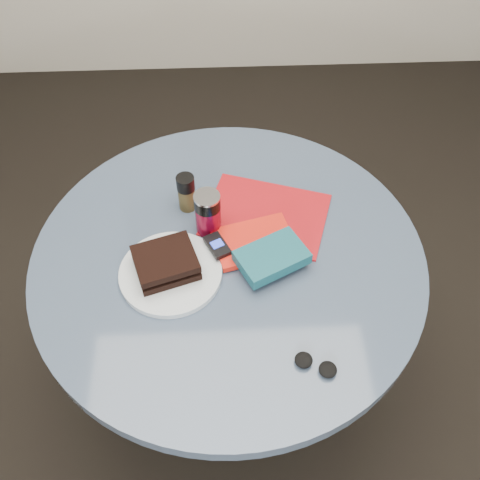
{
  "coord_description": "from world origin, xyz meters",
  "views": [
    {
      "loc": [
        -0.01,
        -0.84,
        1.82
      ],
      "look_at": [
        0.03,
        0.0,
        0.8
      ],
      "focal_mm": 40.0,
      "sensor_mm": 36.0,
      "label": 1
    }
  ],
  "objects_px": {
    "plate": "(171,273)",
    "pepper_grinder": "(186,192)",
    "novel": "(272,257)",
    "mp3_player": "(217,246)",
    "headphones": "(316,365)",
    "magazine": "(266,215)",
    "sandwich": "(166,263)",
    "table": "(229,289)",
    "soda_can": "(208,213)",
    "red_book": "(254,241)"
  },
  "relations": [
    {
      "from": "plate",
      "to": "pepper_grinder",
      "type": "distance_m",
      "value": 0.24
    },
    {
      "from": "plate",
      "to": "novel",
      "type": "distance_m",
      "value": 0.25
    },
    {
      "from": "mp3_player",
      "to": "headphones",
      "type": "height_order",
      "value": "mp3_player"
    },
    {
      "from": "plate",
      "to": "pepper_grinder",
      "type": "bearing_deg",
      "value": 80.55
    },
    {
      "from": "magazine",
      "to": "headphones",
      "type": "relative_size",
      "value": 3.08
    },
    {
      "from": "sandwich",
      "to": "pepper_grinder",
      "type": "xyz_separation_m",
      "value": [
        0.05,
        0.22,
        0.01
      ]
    },
    {
      "from": "table",
      "to": "headphones",
      "type": "relative_size",
      "value": 9.72
    },
    {
      "from": "soda_can",
      "to": "pepper_grinder",
      "type": "xyz_separation_m",
      "value": [
        -0.06,
        0.08,
        -0.01
      ]
    },
    {
      "from": "plate",
      "to": "red_book",
      "type": "relative_size",
      "value": 1.26
    },
    {
      "from": "pepper_grinder",
      "to": "mp3_player",
      "type": "xyz_separation_m",
      "value": [
        0.08,
        -0.16,
        -0.03
      ]
    },
    {
      "from": "table",
      "to": "plate",
      "type": "relative_size",
      "value": 3.96
    },
    {
      "from": "soda_can",
      "to": "red_book",
      "type": "bearing_deg",
      "value": -26.9
    },
    {
      "from": "red_book",
      "to": "novel",
      "type": "bearing_deg",
      "value": -75.63
    },
    {
      "from": "sandwich",
      "to": "plate",
      "type": "bearing_deg",
      "value": -37.01
    },
    {
      "from": "sandwich",
      "to": "mp3_player",
      "type": "height_order",
      "value": "sandwich"
    },
    {
      "from": "soda_can",
      "to": "headphones",
      "type": "bearing_deg",
      "value": -60.63
    },
    {
      "from": "headphones",
      "to": "red_book",
      "type": "bearing_deg",
      "value": 108.07
    },
    {
      "from": "red_book",
      "to": "headphones",
      "type": "distance_m",
      "value": 0.36
    },
    {
      "from": "table",
      "to": "mp3_player",
      "type": "bearing_deg",
      "value": 175.6
    },
    {
      "from": "sandwich",
      "to": "novel",
      "type": "height_order",
      "value": "sandwich"
    },
    {
      "from": "mp3_player",
      "to": "pepper_grinder",
      "type": "bearing_deg",
      "value": 115.62
    },
    {
      "from": "headphones",
      "to": "soda_can",
      "type": "bearing_deg",
      "value": 119.37
    },
    {
      "from": "mp3_player",
      "to": "table",
      "type": "bearing_deg",
      "value": -4.4
    },
    {
      "from": "sandwich",
      "to": "headphones",
      "type": "height_order",
      "value": "sandwich"
    },
    {
      "from": "soda_can",
      "to": "novel",
      "type": "bearing_deg",
      "value": -39.96
    },
    {
      "from": "table",
      "to": "headphones",
      "type": "distance_m",
      "value": 0.41
    },
    {
      "from": "magazine",
      "to": "pepper_grinder",
      "type": "bearing_deg",
      "value": -172.69
    },
    {
      "from": "soda_can",
      "to": "magazine",
      "type": "bearing_deg",
      "value": 15.34
    },
    {
      "from": "sandwich",
      "to": "mp3_player",
      "type": "relative_size",
      "value": 1.99
    },
    {
      "from": "plate",
      "to": "pepper_grinder",
      "type": "relative_size",
      "value": 2.29
    },
    {
      "from": "headphones",
      "to": "plate",
      "type": "bearing_deg",
      "value": 141.03
    },
    {
      "from": "plate",
      "to": "magazine",
      "type": "bearing_deg",
      "value": 36.81
    },
    {
      "from": "table",
      "to": "magazine",
      "type": "distance_m",
      "value": 0.23
    },
    {
      "from": "novel",
      "to": "sandwich",
      "type": "bearing_deg",
      "value": 154.89
    },
    {
      "from": "soda_can",
      "to": "red_book",
      "type": "height_order",
      "value": "soda_can"
    },
    {
      "from": "plate",
      "to": "headphones",
      "type": "xyz_separation_m",
      "value": [
        0.32,
        -0.26,
        0.0
      ]
    },
    {
      "from": "red_book",
      "to": "table",
      "type": "bearing_deg",
      "value": -175.53
    },
    {
      "from": "magazine",
      "to": "headphones",
      "type": "bearing_deg",
      "value": -62.35
    },
    {
      "from": "sandwich",
      "to": "headphones",
      "type": "xyz_separation_m",
      "value": [
        0.33,
        -0.27,
        -0.03
      ]
    },
    {
      "from": "novel",
      "to": "plate",
      "type": "bearing_deg",
      "value": 156.51
    },
    {
      "from": "plate",
      "to": "soda_can",
      "type": "relative_size",
      "value": 2.01
    },
    {
      "from": "headphones",
      "to": "mp3_player",
      "type": "bearing_deg",
      "value": 122.39
    },
    {
      "from": "plate",
      "to": "red_book",
      "type": "distance_m",
      "value": 0.23
    },
    {
      "from": "plate",
      "to": "mp3_player",
      "type": "xyz_separation_m",
      "value": [
        0.12,
        0.06,
        0.02
      ]
    },
    {
      "from": "soda_can",
      "to": "mp3_player",
      "type": "xyz_separation_m",
      "value": [
        0.02,
        -0.08,
        -0.03
      ]
    },
    {
      "from": "pepper_grinder",
      "to": "red_book",
      "type": "xyz_separation_m",
      "value": [
        0.17,
        -0.14,
        -0.04
      ]
    },
    {
      "from": "plate",
      "to": "sandwich",
      "type": "bearing_deg",
      "value": 142.99
    },
    {
      "from": "magazine",
      "to": "novel",
      "type": "distance_m",
      "value": 0.17
    },
    {
      "from": "novel",
      "to": "mp3_player",
      "type": "bearing_deg",
      "value": 132.48
    },
    {
      "from": "table",
      "to": "novel",
      "type": "relative_size",
      "value": 6.04
    }
  ]
}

